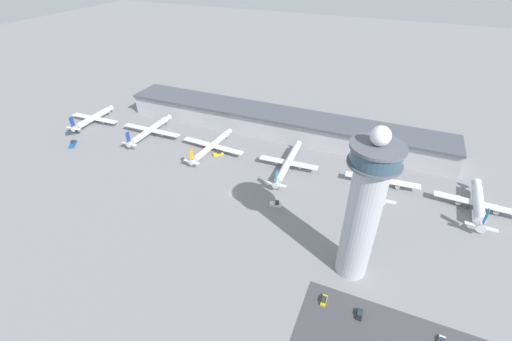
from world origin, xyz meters
name	(u,v)px	position (x,y,z in m)	size (l,w,h in m)	color
ground_plane	(231,194)	(0.00, 0.00, 0.00)	(1000.00, 1000.00, 0.00)	gray
terminal_building	(279,123)	(0.00, 70.00, 7.43)	(210.97, 25.00, 14.66)	#B2B2B7
control_tower	(364,208)	(63.51, -24.14, 30.94)	(17.02, 17.02, 61.58)	#ADB2BC
airplane_gate_alpha	(93,118)	(-122.72, 34.34, 3.98)	(36.70, 36.79, 12.28)	white
airplane_gate_bravo	(150,130)	(-74.97, 34.57, 4.33)	(41.32, 42.23, 12.33)	silver
airplane_gate_charlie	(212,146)	(-29.17, 33.13, 3.77)	(40.54, 42.91, 11.23)	white
airplane_gate_delta	(288,163)	(18.97, 32.35, 4.26)	(33.08, 45.78, 12.35)	silver
airplane_gate_echo	(382,180)	(68.60, 35.83, 4.16)	(37.35, 37.90, 13.97)	white
airplane_gate_foxtrot	(478,203)	(111.75, 33.54, 4.35)	(37.80, 37.56, 14.03)	silver
service_truck_catering	(73,144)	(-112.28, 5.71, 0.97)	(6.18, 8.34, 2.79)	black
service_truck_fuel	(218,154)	(-23.67, 30.64, 0.84)	(5.98, 5.98, 2.43)	black
service_truck_baggage	(72,133)	(-124.90, 16.39, 1.00)	(6.83, 7.16, 2.88)	black
service_truck_water	(276,204)	(23.88, 0.19, 0.92)	(6.17, 3.77, 2.66)	black
car_maroon_suv	(359,314)	(69.99, -43.03, 0.58)	(1.92, 4.24, 1.51)	black
car_black_suv	(324,300)	(57.61, -42.40, 0.60)	(1.84, 4.55, 1.54)	black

